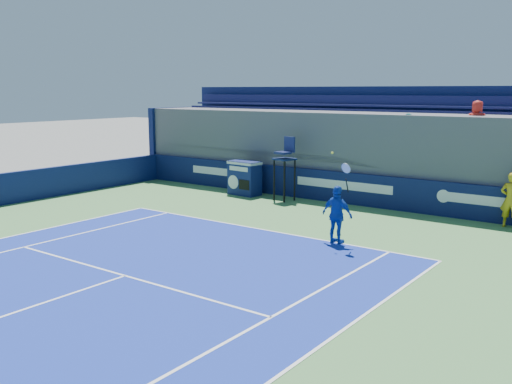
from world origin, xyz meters
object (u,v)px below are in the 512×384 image
Objects in this scene: umpire_chair at (285,162)px; tennis_player at (337,215)px; match_clock at (245,177)px; ball_person at (511,200)px.

umpire_chair is 6.46m from tennis_player.
umpire_chair reaches higher than match_clock.
ball_person is at bearing 54.82° from tennis_player.
ball_person is 8.14m from umpire_chair.
umpire_chair is at bearing -0.67° from match_clock.
tennis_player reaches higher than match_clock.
match_clock is 0.54× the size of tennis_player.
umpire_chair is 0.96× the size of tennis_player.
tennis_player is (6.66, -4.43, 0.09)m from match_clock.
match_clock is 8.01m from tennis_player.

